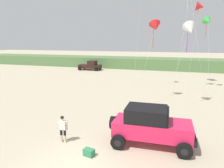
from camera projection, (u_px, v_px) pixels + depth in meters
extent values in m
plane|color=#C1B293|center=(74.00, 165.00, 10.09)|extent=(220.00, 220.00, 0.00)
cube|color=#567A47|center=(147.00, 63.00, 46.26)|extent=(90.00, 7.79, 2.25)
cube|color=#EA2151|center=(152.00, 128.00, 11.89)|extent=(4.47, 2.01, 0.90)
cube|color=#EA2151|center=(182.00, 125.00, 11.38)|extent=(1.17, 1.74, 0.12)
cube|color=black|center=(146.00, 114.00, 11.80)|extent=(2.37, 1.85, 0.80)
cube|color=black|center=(168.00, 116.00, 11.50)|extent=(0.17, 1.67, 0.72)
cube|color=black|center=(194.00, 138.00, 11.35)|extent=(0.27, 1.81, 0.28)
cylinder|color=black|center=(113.00, 123.00, 12.47)|extent=(0.33, 0.78, 0.77)
cylinder|color=black|center=(182.00, 134.00, 12.52)|extent=(0.85, 0.33, 0.84)
cylinder|color=black|center=(182.00, 134.00, 12.52)|extent=(0.39, 0.33, 0.38)
cylinder|color=black|center=(184.00, 151.00, 10.58)|extent=(0.85, 0.33, 0.84)
cylinder|color=black|center=(184.00, 151.00, 10.58)|extent=(0.39, 0.33, 0.38)
cylinder|color=black|center=(126.00, 128.00, 13.44)|extent=(0.85, 0.33, 0.84)
cylinder|color=black|center=(126.00, 128.00, 13.44)|extent=(0.39, 0.33, 0.38)
cylinder|color=black|center=(118.00, 142.00, 11.49)|extent=(0.85, 0.33, 0.84)
cylinder|color=black|center=(118.00, 142.00, 11.49)|extent=(0.39, 0.33, 0.38)
cylinder|color=#DBB28E|center=(62.00, 138.00, 12.35)|extent=(0.14, 0.14, 0.49)
cylinder|color=black|center=(61.00, 132.00, 12.27)|extent=(0.15, 0.15, 0.36)
cube|color=silver|center=(62.00, 141.00, 12.43)|extent=(0.15, 0.27, 0.10)
cylinder|color=#DBB28E|center=(65.00, 138.00, 12.31)|extent=(0.14, 0.14, 0.49)
cylinder|color=black|center=(65.00, 132.00, 12.23)|extent=(0.15, 0.15, 0.36)
cube|color=silver|center=(65.00, 141.00, 12.39)|extent=(0.15, 0.27, 0.10)
cube|color=silver|center=(63.00, 125.00, 12.16)|extent=(0.44, 0.32, 0.54)
cylinder|color=#DBB28E|center=(59.00, 125.00, 12.20)|extent=(0.09, 0.09, 0.56)
cylinder|color=silver|center=(58.00, 122.00, 12.16)|extent=(0.11, 0.11, 0.16)
cylinder|color=#DBB28E|center=(67.00, 125.00, 12.12)|extent=(0.09, 0.09, 0.56)
cylinder|color=silver|center=(67.00, 122.00, 12.08)|extent=(0.11, 0.11, 0.16)
cylinder|color=#DBB28E|center=(62.00, 120.00, 12.10)|extent=(0.10, 0.10, 0.08)
sphere|color=#DBB28E|center=(62.00, 118.00, 12.07)|extent=(0.21, 0.21, 0.21)
sphere|color=black|center=(62.00, 118.00, 12.05)|extent=(0.21, 0.21, 0.21)
cube|color=#2D7F51|center=(89.00, 152.00, 10.87)|extent=(0.63, 0.48, 0.38)
cube|color=black|center=(90.00, 66.00, 43.07)|extent=(4.61, 1.94, 0.76)
cube|color=black|center=(92.00, 63.00, 42.75)|extent=(1.61, 1.81, 0.84)
cylinder|color=black|center=(100.00, 68.00, 43.59)|extent=(0.76, 0.27, 0.76)
cylinder|color=black|center=(96.00, 69.00, 41.63)|extent=(0.76, 0.27, 0.76)
cylinder|color=black|center=(84.00, 67.00, 44.67)|extent=(0.76, 0.27, 0.76)
cylinder|color=black|center=(80.00, 69.00, 42.71)|extent=(0.76, 0.27, 0.76)
cone|color=red|center=(200.00, 7.00, 25.91)|extent=(1.12, 1.47, 1.57)
cylinder|color=orange|center=(198.00, 12.00, 26.09)|extent=(0.05, 0.12, 0.75)
cylinder|color=silver|center=(193.00, 48.00, 24.35)|extent=(1.22, 5.98, 10.17)
cone|color=green|center=(208.00, 21.00, 23.74)|extent=(1.52, 1.37, 1.41)
cylinder|color=red|center=(206.00, 30.00, 23.98)|extent=(0.05, 0.25, 1.47)
cylinder|color=silver|center=(209.00, 58.00, 22.31)|extent=(0.23, 4.78, 8.14)
cone|color=white|center=(190.00, 29.00, 17.52)|extent=(1.58, 1.73, 1.50)
cylinder|color=purple|center=(187.00, 43.00, 17.79)|extent=(0.05, 0.08, 1.70)
cylinder|color=silver|center=(176.00, 70.00, 17.82)|extent=(1.78, 1.43, 6.90)
cone|color=red|center=(155.00, 27.00, 19.48)|extent=(1.46, 1.63, 1.39)
cylinder|color=red|center=(153.00, 39.00, 19.75)|extent=(0.05, 0.34, 1.77)
cylinder|color=silver|center=(145.00, 67.00, 18.43)|extent=(1.03, 4.17, 7.24)
cylinder|color=silver|center=(183.00, 39.00, 24.22)|extent=(1.42, 5.59, 12.38)
cylinder|color=yellow|center=(188.00, 0.00, 22.71)|extent=(0.05, 0.12, 1.65)
cylinder|color=silver|center=(197.00, 43.00, 21.88)|extent=(2.17, 3.04, 11.35)
cylinder|color=silver|center=(138.00, 36.00, 23.83)|extent=(0.41, 1.93, 12.89)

